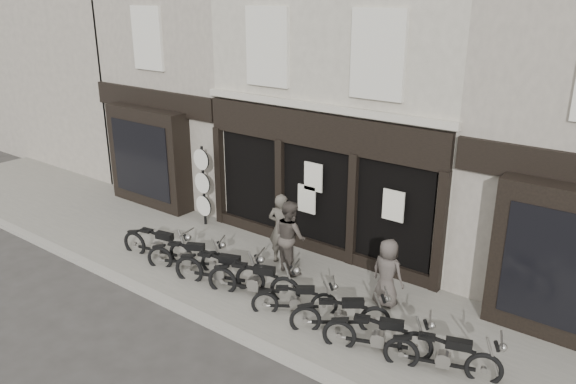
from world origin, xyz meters
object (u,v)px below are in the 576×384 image
Objects in this scene: motorcycle_4 at (296,302)px; man_left at (281,229)px; motorcycle_2 at (220,272)px; man_right at (387,273)px; advert_sign_post at (203,189)px; motorcycle_0 at (158,247)px; motorcycle_5 at (341,318)px; motorcycle_6 at (378,338)px; motorcycle_7 at (444,358)px; motorcycle_1 at (188,258)px; motorcycle_3 at (254,283)px; man_centre at (290,236)px.

man_left is (-1.75, 1.72, 0.69)m from motorcycle_4.
man_left is (0.40, 1.83, 0.61)m from motorcycle_2.
advert_sign_post is at bearing -1.61° from man_right.
motorcycle_0 is 0.87× the size of advert_sign_post.
motorcycle_5 is 0.88× the size of motorcycle_6.
motorcycle_0 is 3.30m from man_left.
motorcycle_0 is 1.09× the size of motorcycle_6.
motorcycle_2 is at bearing -35.87° from advert_sign_post.
motorcycle_4 is at bearing 161.18° from motorcycle_7.
motorcycle_1 is 2.47m from man_left.
man_right is (0.26, 1.45, 0.51)m from motorcycle_5.
man_right is at bearing 9.87° from motorcycle_3.
motorcycle_6 is at bearing -29.15° from motorcycle_1.
man_left is (-0.57, 1.72, 0.62)m from motorcycle_3.
motorcycle_3 is (2.21, 0.01, 0.03)m from motorcycle_1.
motorcycle_1 is at bearing -8.39° from motorcycle_0.
motorcycle_0 is 1.34× the size of motorcycle_4.
man_centre is at bearing 137.12° from man_left.
advert_sign_post is (-3.94, 2.29, 0.81)m from motorcycle_3.
motorcycle_0 is 2.57m from advert_sign_post.
motorcycle_1 is 1.17× the size of motorcycle_4.
motorcycle_1 is at bearing 144.90° from motorcycle_4.
advert_sign_post reaches higher than man_centre.
motorcycle_0 is 4.46m from motorcycle_4.
motorcycle_7 is (1.26, 0.16, 0.00)m from motorcycle_6.
advert_sign_post is at bearing 99.56° from motorcycle_1.
motorcycle_7 is (7.84, 0.05, -0.01)m from motorcycle_0.
motorcycle_6 is at bearing -20.13° from motorcycle_2.
man_centre is at bearing 42.25° from motorcycle_2.
motorcycle_6 is 1.09× the size of man_left.
motorcycle_7 is at bearing -14.62° from motorcycle_6.
motorcycle_0 is 1.41× the size of man_right.
motorcycle_6 is at bearing -15.70° from advert_sign_post.
motorcycle_5 is at bearing -10.08° from motorcycle_0.
motorcycle_0 reaches higher than motorcycle_6.
motorcycle_2 is 3.30m from motorcycle_5.
motorcycle_2 is 1.10× the size of motorcycle_6.
motorcycle_4 is at bearing 155.52° from man_centre.
man_left reaches higher than motorcycle_0.
motorcycle_7 is at bearing -27.46° from motorcycle_1.
man_left is at bearing 142.65° from motorcycle_7.
man_right is at bearing -3.99° from advert_sign_post.
motorcycle_0 is at bearing 160.96° from motorcycle_3.
advert_sign_post is (-5.12, 2.29, 0.88)m from motorcycle_4.
man_left is at bearing 131.94° from motorcycle_6.
advert_sign_post reaches higher than motorcycle_7.
motorcycle_2 reaches higher than motorcycle_1.
motorcycle_5 is 0.86× the size of motorcycle_7.
motorcycle_2 is 1.91m from man_centre.
motorcycle_2 reaches higher than motorcycle_7.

